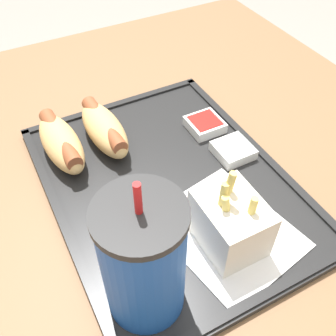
{
  "coord_description": "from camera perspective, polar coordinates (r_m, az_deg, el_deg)",
  "views": [
    {
      "loc": [
        -0.33,
        0.2,
        1.16
      ],
      "look_at": [
        0.0,
        0.02,
        0.76
      ],
      "focal_mm": 42.0,
      "sensor_mm": 36.0,
      "label": 1
    }
  ],
  "objects": [
    {
      "name": "food_tray",
      "position": [
        0.57,
        0.0,
        -2.41
      ],
      "size": [
        0.42,
        0.32,
        0.01
      ],
      "color": "black",
      "rests_on": "dining_table"
    },
    {
      "name": "dining_table",
      "position": [
        0.88,
        1.3,
        -18.06
      ],
      "size": [
        1.03,
        0.88,
        0.72
      ],
      "color": "brown",
      "rests_on": "ground_plane"
    },
    {
      "name": "paper_napkin",
      "position": [
        0.52,
        8.54,
        -9.05
      ],
      "size": [
        0.19,
        0.17,
        0.0
      ],
      "color": "white",
      "rests_on": "food_tray"
    },
    {
      "name": "hot_dog_near",
      "position": [
        0.62,
        -9.24,
        5.69
      ],
      "size": [
        0.14,
        0.06,
        0.05
      ],
      "color": "tan",
      "rests_on": "food_tray"
    },
    {
      "name": "soda_cup",
      "position": [
        0.4,
        -3.61,
        -13.26
      ],
      "size": [
        0.09,
        0.09,
        0.19
      ],
      "color": "#194CA5",
      "rests_on": "food_tray"
    },
    {
      "name": "sauce_cup_mayo",
      "position": [
        0.61,
        9.44,
        2.59
      ],
      "size": [
        0.05,
        0.05,
        0.02
      ],
      "color": "silver",
      "rests_on": "food_tray"
    },
    {
      "name": "sauce_cup_ketchup",
      "position": [
        0.65,
        5.36,
        6.35
      ],
      "size": [
        0.05,
        0.05,
        0.02
      ],
      "color": "silver",
      "rests_on": "food_tray"
    },
    {
      "name": "hot_dog_far",
      "position": [
        0.61,
        -15.26,
        3.61
      ],
      "size": [
        0.14,
        0.06,
        0.05
      ],
      "color": "tan",
      "rests_on": "food_tray"
    },
    {
      "name": "fries_carton",
      "position": [
        0.48,
        8.8,
        -7.9
      ],
      "size": [
        0.09,
        0.07,
        0.12
      ],
      "color": "silver",
      "rests_on": "food_tray"
    }
  ]
}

